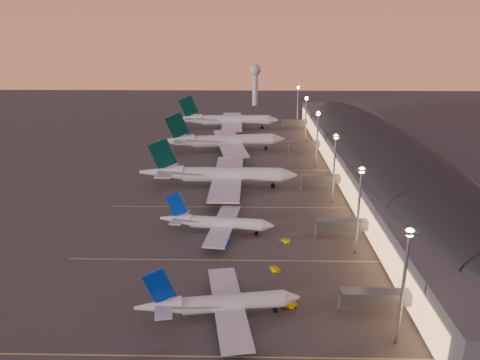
# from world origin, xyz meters

# --- Properties ---
(ground) EXTENTS (700.00, 700.00, 0.00)m
(ground) POSITION_xyz_m (0.00, 0.00, 0.00)
(ground) COLOR #454340
(airliner_narrow_south) EXTENTS (37.16, 33.54, 13.28)m
(airliner_narrow_south) POSITION_xyz_m (-1.13, -31.68, 3.43)
(airliner_narrow_south) COLOR silver
(airliner_narrow_south) RESTS_ON ground
(airliner_narrow_north) EXTENTS (36.58, 32.89, 13.06)m
(airliner_narrow_north) POSITION_xyz_m (-4.75, 13.16, 3.38)
(airliner_narrow_north) COLOR silver
(airliner_narrow_north) RESTS_ON ground
(airliner_wide_near) EXTENTS (63.35, 57.47, 20.33)m
(airliner_wide_near) POSITION_xyz_m (-6.88, 56.80, 5.23)
(airliner_wide_near) COLOR silver
(airliner_wide_near) RESTS_ON ground
(airliner_wide_mid) EXTENTS (65.77, 60.58, 21.08)m
(airliner_wide_mid) POSITION_xyz_m (-8.33, 113.06, 5.43)
(airliner_wide_mid) COLOR silver
(airliner_wide_mid) RESTS_ON ground
(airliner_wide_far) EXTENTS (66.40, 60.38, 21.28)m
(airliner_wide_far) POSITION_xyz_m (-9.32, 168.05, 5.48)
(airliner_wide_far) COLOR silver
(airliner_wide_far) RESTS_ON ground
(terminal_building) EXTENTS (56.35, 255.00, 17.46)m
(terminal_building) POSITION_xyz_m (61.84, 72.47, 8.78)
(terminal_building) COLOR #515056
(terminal_building) RESTS_ON ground
(light_masts) EXTENTS (2.20, 217.20, 25.90)m
(light_masts) POSITION_xyz_m (36.00, 65.00, 17.55)
(light_masts) COLOR gray
(light_masts) RESTS_ON ground
(radar_tower) EXTENTS (9.00, 9.00, 32.50)m
(radar_tower) POSITION_xyz_m (10.00, 260.00, 21.87)
(radar_tower) COLOR silver
(radar_tower) RESTS_ON ground
(lane_markings) EXTENTS (90.00, 180.36, 0.00)m
(lane_markings) POSITION_xyz_m (0.00, 40.00, 0.01)
(lane_markings) COLOR #D8C659
(lane_markings) RESTS_ON ground
(baggage_tug_a) EXTENTS (3.95, 2.22, 1.11)m
(baggage_tug_a) POSITION_xyz_m (14.82, -27.67, 0.51)
(baggage_tug_a) COLOR #BEA900
(baggage_tug_a) RESTS_ON ground
(baggage_tug_b) EXTENTS (3.31, 1.55, 0.97)m
(baggage_tug_b) POSITION_xyz_m (32.01, -20.62, 0.44)
(baggage_tug_b) COLOR #BEA900
(baggage_tug_b) RESTS_ON ground
(baggage_tug_c) EXTENTS (3.84, 2.65, 1.07)m
(baggage_tug_c) POSITION_xyz_m (16.20, 6.65, 0.49)
(baggage_tug_c) COLOR #BEA900
(baggage_tug_c) RESTS_ON ground
(baggage_tug_d) EXTENTS (3.51, 3.95, 1.14)m
(baggage_tug_d) POSITION_xyz_m (12.28, -10.71, 0.52)
(baggage_tug_d) COLOR #BEA900
(baggage_tug_d) RESTS_ON ground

